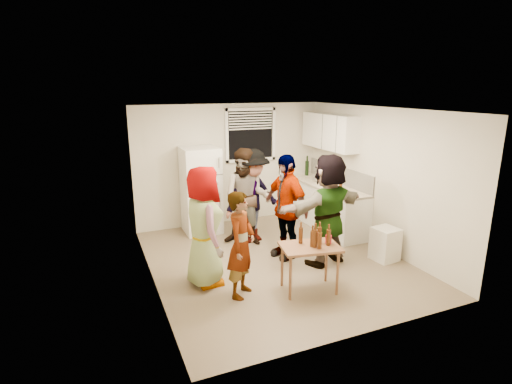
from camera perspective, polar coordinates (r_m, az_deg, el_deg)
name	(u,v)px	position (r m, az deg, el deg)	size (l,w,h in m)	color
room	(276,261)	(6.81, 2.82, -9.77)	(4.00, 4.50, 2.50)	beige
window	(251,135)	(8.45, -0.78, 8.16)	(1.12, 0.10, 1.06)	white
refrigerator	(201,190)	(7.95, -7.88, 0.25)	(0.70, 0.70, 1.70)	white
counter_lower	(326,206)	(8.39, 9.96, -2.04)	(0.60, 2.20, 0.86)	white
countertop	(327,185)	(8.27, 10.10, 0.94)	(0.64, 2.22, 0.04)	beige
backsplash	(339,175)	(8.38, 11.80, 2.44)	(0.03, 2.20, 0.36)	#ADA89E
upper_cabinets	(329,131)	(8.32, 10.45, 8.50)	(0.34, 1.60, 0.70)	white
kettle	(319,182)	(8.44, 8.92, 1.41)	(0.24, 0.20, 0.20)	silver
paper_towel	(323,183)	(8.36, 9.53, 1.25)	(0.13, 0.13, 0.28)	white
wine_bottle	(307,175)	(9.05, 7.25, 2.38)	(0.08, 0.08, 0.33)	black
beer_bottle_counter	(340,192)	(7.72, 11.95, -0.01)	(0.06, 0.06, 0.25)	#47230C
blue_cup	(334,193)	(7.60, 11.09, -0.18)	(0.09, 0.09, 0.11)	blue
picture_frame	(322,174)	(8.83, 9.36, 2.49)	(0.02, 0.18, 0.15)	#EBD35A
trash_bin	(385,246)	(7.09, 17.95, -7.30)	(0.38, 0.38, 0.56)	silver
serving_table	(308,290)	(5.96, 7.50, -13.70)	(0.81, 0.54, 0.68)	brown
beer_bottle_table	(315,247)	(5.64, 8.37, -7.78)	(0.07, 0.07, 0.26)	#47230C
red_cup	(328,243)	(5.80, 10.28, -7.20)	(0.09, 0.09, 0.12)	#B40A1A
guest_grey	(206,282)	(6.16, -7.17, -12.70)	(0.86, 1.77, 0.56)	#979797
guest_stripe	(242,294)	(5.81, -2.07, -14.37)	(0.55, 1.50, 0.36)	#141933
guest_back_left	(247,243)	(7.51, -1.30, -7.33)	(0.87, 1.78, 0.67)	brown
guest_back_right	(252,240)	(7.64, -0.52, -6.93)	(1.13, 1.75, 0.65)	#46464B
guest_black	(285,256)	(7.00, 4.12, -9.08)	(1.04, 1.78, 0.43)	black
guest_orange	(325,262)	(6.85, 9.90, -9.84)	(1.70, 1.83, 0.54)	#F19B61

